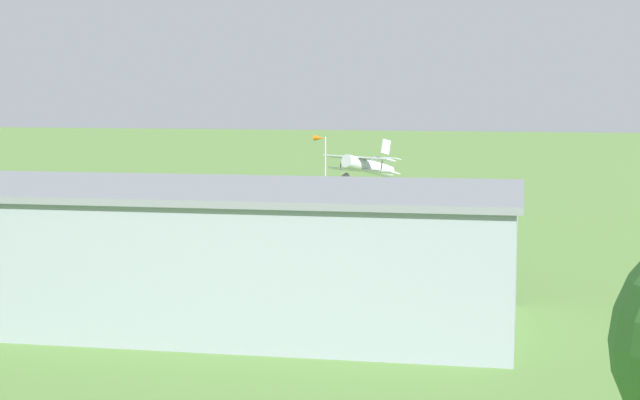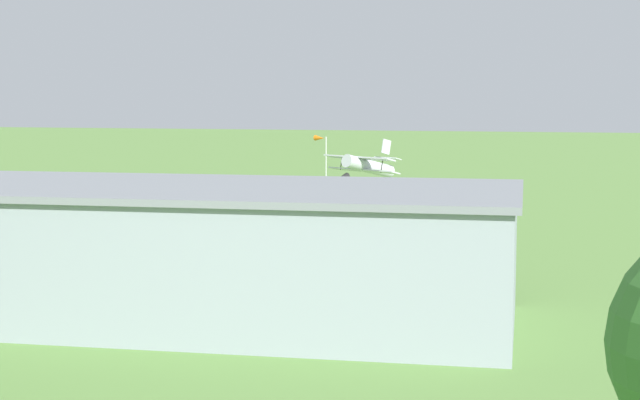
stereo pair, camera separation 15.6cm
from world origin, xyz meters
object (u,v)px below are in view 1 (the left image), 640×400
Objects in this scene: person_by_parked_cars at (496,264)px; hangar at (178,252)px; biplane at (366,166)px; person_at_fence_line at (101,252)px; person_beside_truck at (454,264)px; windsock at (320,143)px.

hangar is at bearing 45.80° from person_by_parked_cars.
biplane reaches higher than person_by_parked_cars.
person_at_fence_line is at bearing -53.63° from hangar.
person_at_fence_line is (11.40, -15.48, -2.77)m from hangar.
person_by_parked_cars reaches higher than person_at_fence_line.
person_at_fence_line is 1.02× the size of person_beside_truck.
biplane is 18.39m from windsock.
windsock is (20.95, -42.27, 5.31)m from person_by_parked_cars.
hangar reaches higher than person_beside_truck.
person_beside_truck is 2.70m from person_by_parked_cars.
person_at_fence_line is at bearing 81.92° from windsock.
person_at_fence_line is 43.61m from windsock.
person_beside_truck is 46.45m from windsock.
hangar reaches higher than person_at_fence_line.
windsock is at bearing -64.33° from biplane.
hangar is at bearing 126.37° from person_at_fence_line.
person_beside_truck is at bearing 113.30° from windsock.
person_by_parked_cars is at bearing -134.20° from hangar.
windsock is at bearing -63.64° from person_by_parked_cars.
biplane reaches higher than person_beside_truck.
person_at_fence_line is at bearing 1.11° from person_beside_truck.
windsock is (18.25, -42.38, 5.36)m from person_beside_truck.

